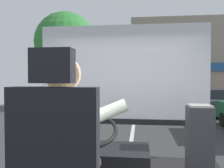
# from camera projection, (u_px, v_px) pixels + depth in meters

# --- Properties ---
(ground) EXTENTS (18.00, 44.00, 0.06)m
(ground) POSITION_uv_depth(u_px,v_px,m) (135.00, 118.00, 10.65)
(ground) COLOR #383838
(bus_driver) EXTENTS (0.76, 0.56, 0.84)m
(bus_driver) POSITION_uv_depth(u_px,v_px,m) (66.00, 142.00, 1.42)
(bus_driver) COLOR #332D28
(bus_driver) RESTS_ON driver_seat
(steering_console) EXTENTS (1.10, 0.96, 0.80)m
(steering_console) POSITION_uv_depth(u_px,v_px,m) (98.00, 164.00, 2.54)
(steering_console) COLOR black
(steering_console) RESTS_ON bus_floor
(fare_box) EXTENTS (0.25, 0.26, 0.88)m
(fare_box) POSITION_uv_depth(u_px,v_px,m) (199.00, 146.00, 2.50)
(fare_box) COLOR #333338
(fare_box) RESTS_ON bus_floor
(windshield_panel) EXTENTS (2.50, 0.08, 1.48)m
(windshield_panel) POSITION_uv_depth(u_px,v_px,m) (123.00, 86.00, 3.48)
(windshield_panel) COLOR silver
(street_tree) EXTENTS (3.36, 3.36, 5.41)m
(street_tree) POSITION_uv_depth(u_px,v_px,m) (65.00, 43.00, 12.84)
(street_tree) COLOR #4C3828
(street_tree) RESTS_ON ground
(shop_building) EXTENTS (13.80, 4.44, 6.34)m
(shop_building) POSITION_uv_depth(u_px,v_px,m) (217.00, 61.00, 18.88)
(shop_building) COLOR gray
(shop_building) RESTS_ON ground
(parked_car_charcoal) EXTENTS (1.91, 4.31, 1.26)m
(parked_car_charcoal) POSITION_uv_depth(u_px,v_px,m) (208.00, 100.00, 12.01)
(parked_car_charcoal) COLOR #474C51
(parked_car_charcoal) RESTS_ON ground
(parked_car_red) EXTENTS (1.88, 4.14, 1.27)m
(parked_car_red) POSITION_uv_depth(u_px,v_px,m) (190.00, 92.00, 18.19)
(parked_car_red) COLOR maroon
(parked_car_red) RESTS_ON ground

